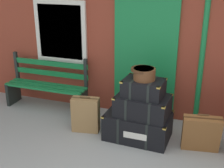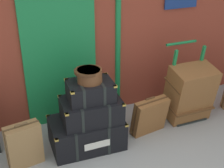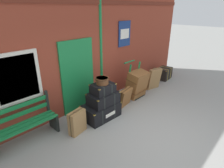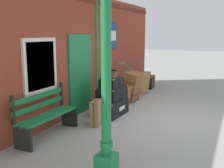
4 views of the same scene
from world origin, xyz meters
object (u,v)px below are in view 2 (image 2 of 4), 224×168
Objects in this scene: suitcase_oxblood at (24,145)px; large_brown_trunk at (190,93)px; round_hatbox at (89,75)px; steamer_trunk_top at (90,91)px; suitcase_brown at (150,116)px; steamer_trunk_middle at (91,110)px; porters_trolley at (182,99)px; steamer_trunk_base at (87,133)px.

large_brown_trunk is at bearing 2.69° from suitcase_oxblood.
suitcase_oxblood is (-0.94, -0.07, -0.81)m from round_hatbox.
round_hatbox is 1.24m from suitcase_oxblood.
steamer_trunk_top is 1.07× the size of suitcase_brown.
porters_trolley is at bearing 8.37° from steamer_trunk_middle.
suitcase_brown is at bearing -3.14° from steamer_trunk_top.
steamer_trunk_base is at bearing 176.56° from round_hatbox.
large_brown_trunk is (1.73, 0.05, 0.26)m from steamer_trunk_base.
large_brown_trunk is at bearing 1.64° from steamer_trunk_base.
steamer_trunk_top is (0.07, -0.02, 0.66)m from steamer_trunk_base.
steamer_trunk_middle reaches higher than suitcase_oxblood.
round_hatbox reaches higher than steamer_trunk_middle.
suitcase_oxblood is at bearing -177.04° from steamer_trunk_middle.
suitcase_oxblood reaches higher than suitcase_brown.
suitcase_brown is (-0.76, -0.11, -0.18)m from large_brown_trunk.
steamer_trunk_top is at bearing 176.86° from suitcase_brown.
steamer_trunk_top is 1.78m from porters_trolley.
round_hatbox is at bearing -3.44° from steamer_trunk_base.
round_hatbox is at bearing -172.34° from porters_trolley.
steamer_trunk_base is at bearing 4.76° from suitcase_oxblood.
suitcase_oxblood is (-2.61, -0.12, -0.18)m from large_brown_trunk.
steamer_trunk_base is at bearing 167.64° from steamer_trunk_top.
suitcase_oxblood reaches higher than steamer_trunk_base.
large_brown_trunk is at bearing 1.84° from round_hatbox.
round_hatbox reaches higher than steamer_trunk_base.
porters_trolley reaches higher than suitcase_brown.
steamer_trunk_base is 0.90m from round_hatbox.
steamer_trunk_base is 1.73× the size of suitcase_brown.
round_hatbox is at bearing 176.16° from suitcase_brown.
porters_trolley is (1.66, 0.24, -0.31)m from steamer_trunk_middle.
porters_trolley is (1.67, 0.22, -0.83)m from round_hatbox.
porters_trolley is at bearing 90.00° from large_brown_trunk.
steamer_trunk_base is 1.22× the size of steamer_trunk_middle.
porters_trolley is 0.81m from suitcase_brown.
steamer_trunk_base is 0.98m from suitcase_brown.
steamer_trunk_top is 1.07m from suitcase_brown.
suitcase_oxblood is (-0.88, -0.07, 0.08)m from steamer_trunk_base.
steamer_trunk_base is 0.38m from steamer_trunk_middle.
porters_trolley is at bearing 8.07° from steamer_trunk_top.
round_hatbox is 0.58× the size of suitcase_oxblood.
porters_trolley is at bearing 6.42° from suitcase_oxblood.
round_hatbox is 1.22m from suitcase_brown.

